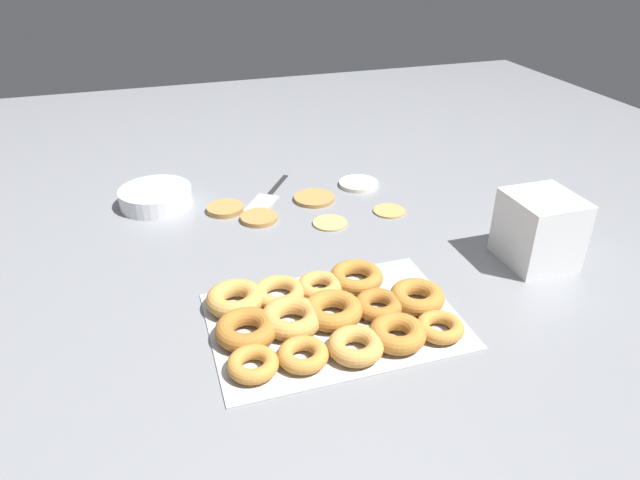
{
  "coord_description": "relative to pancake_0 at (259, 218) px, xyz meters",
  "views": [
    {
      "loc": [
        -0.38,
        -1.15,
        0.66
      ],
      "look_at": [
        -0.05,
        -0.11,
        0.04
      ],
      "focal_mm": 32.0,
      "sensor_mm": 36.0,
      "label": 1
    }
  ],
  "objects": [
    {
      "name": "ground_plane",
      "position": [
        0.14,
        -0.1,
        -0.01
      ],
      "size": [
        3.0,
        3.0,
        0.0
      ],
      "primitive_type": "plane",
      "color": "gray"
    },
    {
      "name": "pancake_0",
      "position": [
        0.0,
        0.0,
        0.0
      ],
      "size": [
        0.09,
        0.09,
        0.01
      ],
      "primitive_type": "cylinder",
      "color": "#B27F42",
      "rests_on": "ground_plane"
    },
    {
      "name": "pancake_1",
      "position": [
        0.17,
        0.07,
        -0.0
      ],
      "size": [
        0.11,
        0.11,
        0.01
      ],
      "primitive_type": "cylinder",
      "color": "#B27F42",
      "rests_on": "ground_plane"
    },
    {
      "name": "pancake_2",
      "position": [
        0.16,
        -0.07,
        -0.0
      ],
      "size": [
        0.09,
        0.09,
        0.01
      ],
      "primitive_type": "cylinder",
      "color": "tan",
      "rests_on": "ground_plane"
    },
    {
      "name": "pancake_3",
      "position": [
        0.33,
        -0.06,
        -0.0
      ],
      "size": [
        0.08,
        0.08,
        0.01
      ],
      "primitive_type": "cylinder",
      "color": "tan",
      "rests_on": "ground_plane"
    },
    {
      "name": "pancake_4",
      "position": [
        0.31,
        0.12,
        -0.0
      ],
      "size": [
        0.11,
        0.11,
        0.01
      ],
      "primitive_type": "cylinder",
      "color": "silver",
      "rests_on": "ground_plane"
    },
    {
      "name": "pancake_5",
      "position": [
        -0.07,
        0.08,
        0.0
      ],
      "size": [
        0.09,
        0.09,
        0.01
      ],
      "primitive_type": "cylinder",
      "color": "#B27F42",
      "rests_on": "ground_plane"
    },
    {
      "name": "donut_tray",
      "position": [
        0.03,
        -0.44,
        0.01
      ],
      "size": [
        0.46,
        0.32,
        0.04
      ],
      "color": "silver",
      "rests_on": "ground_plane"
    },
    {
      "name": "batter_bowl",
      "position": [
        -0.24,
        0.17,
        0.02
      ],
      "size": [
        0.19,
        0.19,
        0.05
      ],
      "color": "white",
      "rests_on": "ground_plane"
    },
    {
      "name": "container_stack",
      "position": [
        0.54,
        -0.37,
        0.07
      ],
      "size": [
        0.14,
        0.15,
        0.15
      ],
      "color": "white",
      "rests_on": "ground_plane"
    },
    {
      "name": "spatula",
      "position": [
        0.04,
        0.11,
        -0.0
      ],
      "size": [
        0.17,
        0.23,
        0.01
      ],
      "rotation": [
        0.0,
        0.0,
        4.12
      ],
      "color": "black",
      "rests_on": "ground_plane"
    }
  ]
}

